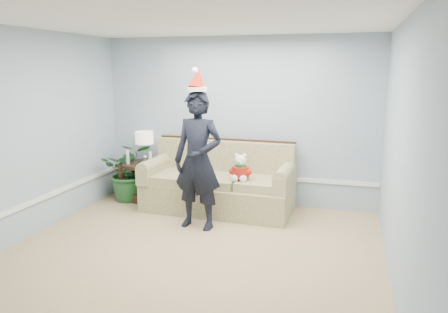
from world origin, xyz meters
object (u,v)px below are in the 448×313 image
man (198,161)px  teddy_bear (240,170)px  side_table (141,186)px  houseplant (130,171)px  table_lamp (144,139)px  sofa (219,186)px

man → teddy_bear: size_ratio=4.65×
side_table → teddy_bear: 1.92m
teddy_bear → houseplant: bearing=168.9°
table_lamp → houseplant: table_lamp is taller
table_lamp → teddy_bear: size_ratio=1.31×
sofa → houseplant: (-1.58, 0.06, 0.12)m
houseplant → sofa: bearing=-2.0°
teddy_bear → side_table: bearing=166.4°
sofa → teddy_bear: (0.41, -0.26, 0.33)m
table_lamp → man: size_ratio=0.28×
houseplant → teddy_bear: size_ratio=2.43×
table_lamp → teddy_bear: 1.85m
table_lamp → teddy_bear: bearing=-13.9°
sofa → table_lamp: size_ratio=4.34×
houseplant → man: size_ratio=0.52×
table_lamp → man: man is taller
sofa → man: bearing=-91.0°
man → teddy_bear: (0.45, 0.59, -0.24)m
man → teddy_bear: 0.78m
man → sofa: bearing=93.3°
sofa → man: 1.02m
sofa → man: size_ratio=1.22×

